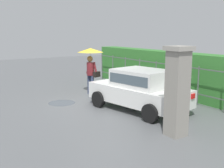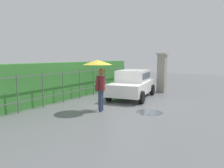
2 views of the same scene
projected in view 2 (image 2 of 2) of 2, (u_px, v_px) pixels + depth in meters
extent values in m
plane|color=slate|center=(125.00, 105.00, 9.60)|extent=(40.00, 40.00, 0.00)
cube|color=white|center=(132.00, 87.00, 11.32)|extent=(3.93, 2.27, 0.60)
cube|color=white|center=(133.00, 76.00, 11.38)|extent=(2.13, 1.76, 0.60)
cube|color=#4C5B66|center=(133.00, 75.00, 11.38)|extent=(1.98, 1.75, 0.33)
cylinder|color=black|center=(142.00, 97.00, 9.90)|extent=(0.62, 0.28, 0.60)
cylinder|color=black|center=(109.00, 95.00, 10.52)|extent=(0.62, 0.28, 0.60)
cylinder|color=black|center=(152.00, 90.00, 12.20)|extent=(0.62, 0.28, 0.60)
cylinder|color=black|center=(125.00, 88.00, 12.82)|extent=(0.62, 0.28, 0.60)
cube|color=red|center=(150.00, 81.00, 12.81)|extent=(0.09, 0.21, 0.16)
cube|color=red|center=(132.00, 80.00, 13.22)|extent=(0.09, 0.21, 0.16)
cylinder|color=#2D3856|center=(100.00, 101.00, 8.42)|extent=(0.15, 0.15, 0.86)
cylinder|color=#2D3856|center=(102.00, 100.00, 8.61)|extent=(0.15, 0.15, 0.86)
cube|color=white|center=(99.00, 111.00, 8.48)|extent=(0.26, 0.10, 0.08)
cube|color=white|center=(100.00, 109.00, 8.67)|extent=(0.26, 0.10, 0.08)
cylinder|color=maroon|center=(101.00, 83.00, 8.42)|extent=(0.34, 0.34, 0.58)
sphere|color=#DBAD89|center=(101.00, 72.00, 8.37)|extent=(0.22, 0.22, 0.22)
sphere|color=olive|center=(101.00, 72.00, 8.36)|extent=(0.25, 0.25, 0.25)
cylinder|color=maroon|center=(97.00, 83.00, 8.22)|extent=(0.24, 0.16, 0.56)
cylinder|color=maroon|center=(100.00, 82.00, 8.65)|extent=(0.24, 0.16, 0.56)
cylinder|color=#B2B2B7|center=(98.00, 74.00, 8.32)|extent=(0.02, 0.02, 0.77)
cone|color=yellow|center=(98.00, 62.00, 8.26)|extent=(1.15, 1.15, 0.19)
cube|color=black|center=(100.00, 88.00, 8.73)|extent=(0.26, 0.37, 0.24)
cube|color=gray|center=(162.00, 74.00, 13.03)|extent=(0.48, 0.48, 2.30)
cube|color=#9E998E|center=(162.00, 54.00, 12.88)|extent=(0.60, 0.60, 0.12)
cylinder|color=#59605B|center=(18.00, 95.00, 8.09)|extent=(0.05, 0.05, 1.50)
cylinder|color=#59605B|center=(43.00, 90.00, 9.10)|extent=(0.05, 0.05, 1.50)
cylinder|color=#59605B|center=(63.00, 87.00, 10.11)|extent=(0.05, 0.05, 1.50)
cylinder|color=#59605B|center=(80.00, 84.00, 11.11)|extent=(0.05, 0.05, 1.50)
cylinder|color=#59605B|center=(93.00, 82.00, 12.12)|extent=(0.05, 0.05, 1.50)
cylinder|color=#59605B|center=(105.00, 80.00, 13.12)|extent=(0.05, 0.05, 1.50)
cylinder|color=#59605B|center=(115.00, 78.00, 14.13)|extent=(0.05, 0.05, 1.50)
cylinder|color=#59605B|center=(124.00, 77.00, 15.14)|extent=(0.05, 0.05, 1.50)
cube|color=#59605B|center=(79.00, 72.00, 11.03)|extent=(9.60, 0.03, 0.04)
cube|color=#59605B|center=(80.00, 90.00, 11.15)|extent=(9.60, 0.03, 0.04)
cube|color=#387F33|center=(69.00, 80.00, 11.47)|extent=(10.60, 0.90, 1.90)
cylinder|color=#4C545B|center=(149.00, 112.00, 8.34)|extent=(1.06, 1.06, 0.00)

